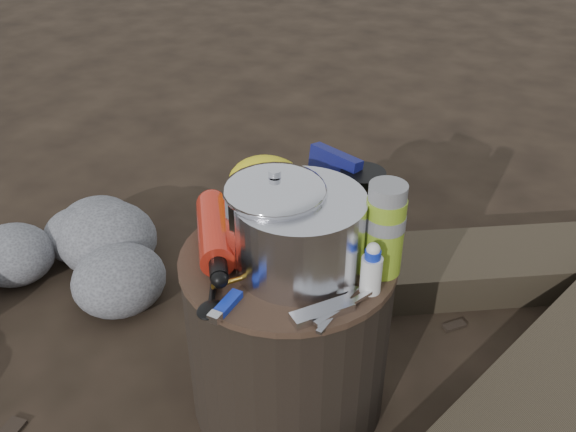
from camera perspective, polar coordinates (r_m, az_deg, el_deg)
The scene contains 15 objects.
ground at distance 1.48m, azimuth -0.00°, elevation -15.80°, with size 60.00×60.00×0.00m, color black.
stump at distance 1.34m, azimuth -0.00°, elevation -10.34°, with size 0.42×0.42×0.39m, color black.
log_small at distance 1.87m, azimuth 20.31°, elevation -4.11°, with size 0.23×1.27×0.11m, color #352D21.
foil_windscreen at distance 1.16m, azimuth 1.03°, elevation -1.51°, with size 0.24×0.24×0.15m, color silver.
camping_pot at distance 1.16m, azimuth -1.15°, elevation -0.29°, with size 0.18×0.18×0.18m, color silver.
fuel_bottle at distance 1.24m, azimuth -6.62°, elevation -1.46°, with size 0.07×0.27×0.07m, color red, non-canonical shape.
thermos at distance 1.15m, azimuth 8.68°, elevation -1.22°, with size 0.07×0.07×0.18m, color #83A824.
travel_mug at distance 1.28m, azimuth 6.60°, elevation 1.34°, with size 0.09×0.09×0.13m, color black.
stuff_sack at distance 1.33m, azimuth -1.81°, elevation 2.81°, with size 0.18×0.14×0.12m, color yellow.
food_pouch at distance 1.30m, azimuth 3.97°, elevation 2.65°, with size 0.12×0.03×0.15m, color #101358.
lighter at distance 1.11m, azimuth -5.43°, elevation -7.81°, with size 0.02×0.08×0.02m, color #152FBA.
multitool at distance 1.09m, azimuth 3.10°, elevation -8.63°, with size 0.03×0.11×0.02m, color silver.
pot_grabber at distance 1.10m, azimuth 4.54°, elevation -8.25°, with size 0.04×0.14×0.01m, color silver, non-canonical shape.
spork at distance 1.16m, azimuth -6.69°, elevation -5.78°, with size 0.04×0.17×0.01m, color black, non-canonical shape.
squeeze_bottle at distance 1.12m, azimuth 7.53°, elevation -4.87°, with size 0.04×0.04×0.09m, color silver.
Camera 1 is at (0.46, -0.87, 1.11)m, focal length 39.46 mm.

